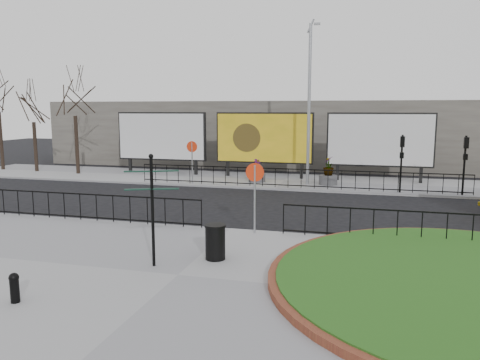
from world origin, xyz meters
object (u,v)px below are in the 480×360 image
(fingerpost_sign, at_px, (152,199))
(planter_a, at_px, (257,174))
(billboard_mid, at_px, (264,138))
(litter_bin, at_px, (215,242))
(bollard, at_px, (14,286))
(planter_c, at_px, (328,174))
(lamp_post, at_px, (309,102))

(fingerpost_sign, xyz_separation_m, planter_a, (-0.58, 15.50, -1.44))
(billboard_mid, distance_m, litter_bin, 16.71)
(bollard, height_order, planter_c, planter_c)
(fingerpost_sign, bearing_deg, litter_bin, 15.05)
(billboard_mid, distance_m, lamp_post, 4.23)
(planter_c, bearing_deg, planter_a, 180.00)
(litter_bin, bearing_deg, planter_c, 81.63)
(lamp_post, height_order, litter_bin, lamp_post)
(fingerpost_sign, distance_m, bollard, 3.94)
(litter_bin, bearing_deg, fingerpost_sign, -145.91)
(bollard, relative_size, litter_bin, 0.67)
(planter_a, height_order, planter_c, planter_c)
(billboard_mid, relative_size, planter_c, 3.82)
(billboard_mid, distance_m, planter_a, 2.83)
(fingerpost_sign, relative_size, planter_a, 2.29)
(lamp_post, relative_size, fingerpost_sign, 2.96)
(litter_bin, relative_size, planter_c, 0.63)
(fingerpost_sign, distance_m, planter_a, 15.57)
(lamp_post, bearing_deg, billboard_mid, 146.75)
(litter_bin, bearing_deg, planter_a, 98.06)
(planter_a, distance_m, planter_c, 4.19)
(litter_bin, height_order, planter_c, planter_c)
(billboard_mid, relative_size, lamp_post, 0.67)
(billboard_mid, bearing_deg, litter_bin, -82.89)
(litter_bin, relative_size, planter_a, 0.75)
(lamp_post, relative_size, bollard, 13.38)
(billboard_mid, xyz_separation_m, planter_c, (4.19, -1.97, -1.88))
(billboard_mid, xyz_separation_m, fingerpost_sign, (0.58, -17.47, -0.60))
(bollard, bearing_deg, billboard_mid, 86.21)
(fingerpost_sign, height_order, litter_bin, fingerpost_sign)
(fingerpost_sign, relative_size, planter_c, 1.92)
(planter_a, bearing_deg, litter_bin, -81.94)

